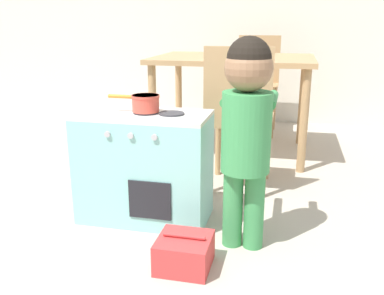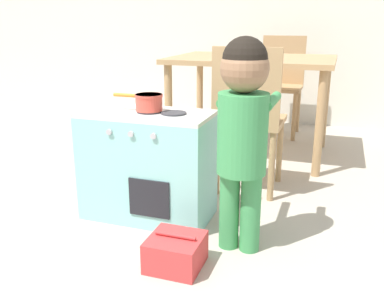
# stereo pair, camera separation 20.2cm
# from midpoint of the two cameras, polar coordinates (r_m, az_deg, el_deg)

# --- Properties ---
(play_kitchen) EXTENTS (0.65, 0.35, 0.57)m
(play_kitchen) POSITION_cam_midpoint_polar(r_m,az_deg,el_deg) (2.20, -3.30, -2.39)
(play_kitchen) COLOR #8CD1CC
(play_kitchen) RESTS_ON ground_plane
(toy_pot) EXTENTS (0.26, 0.14, 0.08)m
(toy_pot) POSITION_cam_midpoint_polar(r_m,az_deg,el_deg) (2.11, -3.12, 6.14)
(toy_pot) COLOR #E04C3D
(toy_pot) RESTS_ON play_kitchen
(child_figure) EXTENTS (0.24, 0.38, 0.94)m
(child_figure) POSITION_cam_midpoint_polar(r_m,az_deg,el_deg) (1.81, 10.02, 3.61)
(child_figure) COLOR #3D9351
(child_figure) RESTS_ON ground_plane
(toy_basket) EXTENTS (0.22, 0.22, 0.15)m
(toy_basket) POSITION_cam_midpoint_polar(r_m,az_deg,el_deg) (1.84, 1.03, -13.81)
(toy_basket) COLOR #D13838
(toy_basket) RESTS_ON ground_plane
(dining_table) EXTENTS (1.17, 0.84, 0.74)m
(dining_table) POSITION_cam_midpoint_polar(r_m,az_deg,el_deg) (3.25, 9.83, 10.18)
(dining_table) COLOR tan
(dining_table) RESTS_ON ground_plane
(dining_chair_near) EXTENTS (0.38, 0.38, 0.86)m
(dining_chair_near) POSITION_cam_midpoint_polar(r_m,az_deg,el_deg) (2.50, 9.88, 4.08)
(dining_chair_near) COLOR tan
(dining_chair_near) RESTS_ON ground_plane
(dining_chair_far) EXTENTS (0.38, 0.38, 0.86)m
(dining_chair_far) POSITION_cam_midpoint_polar(r_m,az_deg,el_deg) (3.94, 13.19, 8.46)
(dining_chair_far) COLOR tan
(dining_chair_far) RESTS_ON ground_plane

